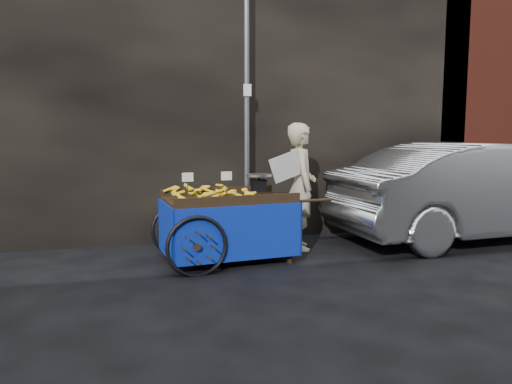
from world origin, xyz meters
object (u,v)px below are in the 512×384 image
object	(u,v)px
banana_cart	(224,205)
plastic_bag	(272,245)
parked_car	(478,192)
vendor	(301,187)

from	to	relation	value
banana_cart	plastic_bag	size ratio (longest dim) A/B	8.60
parked_car	vendor	bearing A→B (deg)	84.07
vendor	parked_car	distance (m)	3.02
plastic_bag	banana_cart	bearing A→B (deg)	-162.06
vendor	plastic_bag	world-z (taller)	vendor
vendor	plastic_bag	distance (m)	0.97
banana_cart	plastic_bag	distance (m)	1.03
vendor	parked_car	bearing A→B (deg)	-83.39
banana_cart	parked_car	distance (m)	4.27
banana_cart	parked_car	size ratio (longest dim) A/B	0.50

